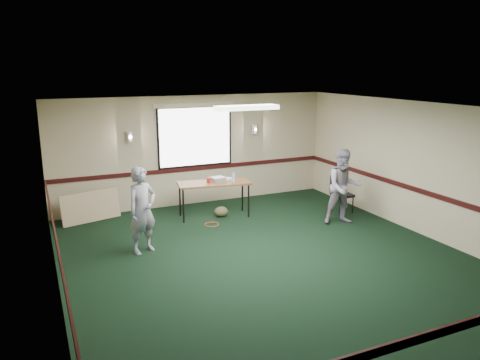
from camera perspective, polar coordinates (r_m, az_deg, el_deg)
name	(u,v)px	position (r m, az deg, el deg)	size (l,w,h in m)	color
ground	(270,261)	(8.48, 3.67, -9.83)	(8.00, 8.00, 0.00)	black
room_shell	(224,154)	(9.86, -1.97, 3.18)	(8.00, 8.02, 8.00)	tan
folding_table	(214,185)	(10.66, -3.20, -0.57)	(1.71, 0.90, 0.81)	#553B18
projector	(218,179)	(10.70, -2.70, 0.09)	(0.30, 0.25, 0.10)	gray
game_console	(228,179)	(10.85, -1.52, 0.15)	(0.19, 0.15, 0.05)	white
red_cup	(208,180)	(10.56, -3.87, -0.05)	(0.08, 0.08, 0.12)	#B3130B
water_bottle	(234,178)	(10.62, -0.79, 0.30)	(0.06, 0.06, 0.21)	#96BEF6
duffel_bag	(221,212)	(10.81, -2.32, -3.87)	(0.33, 0.25, 0.23)	#4E492C
cable_coil	(212,224)	(10.31, -3.45, -5.41)	(0.31, 0.31, 0.02)	red
folded_table	(91,207)	(10.94, -17.75, -3.12)	(1.32, 0.06, 0.68)	tan
conference_chair	(340,190)	(11.34, 12.14, -1.25)	(0.44, 0.46, 0.88)	black
person_left	(142,210)	(8.78, -11.82, -3.62)	(0.59, 0.39, 1.62)	#384E7D
person_right	(344,187)	(10.41, 12.51, -0.82)	(0.81, 0.63, 1.66)	#7E90C4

